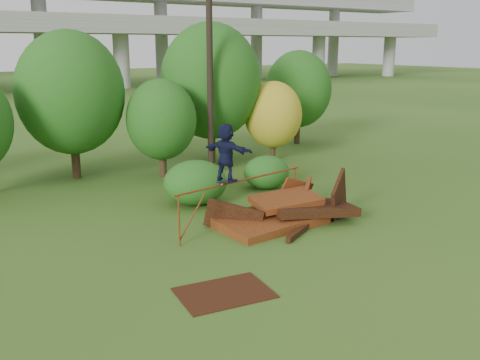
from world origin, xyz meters
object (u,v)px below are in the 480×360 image
scrap_pile (287,212)px  utility_pole (210,63)px  flat_plate (224,293)px  skater (226,152)px

scrap_pile → utility_pole: (1.46, 7.49, 4.72)m
scrap_pile → flat_plate: scrap_pile is taller
flat_plate → scrap_pile: bearing=36.3°
scrap_pile → flat_plate: bearing=-143.7°
scrap_pile → skater: bearing=170.1°
skater → flat_plate: skater is taller
scrap_pile → skater: 3.13m
scrap_pile → utility_pole: bearing=79.0°
utility_pole → skater: bearing=-117.0°
skater → flat_plate: bearing=121.8°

